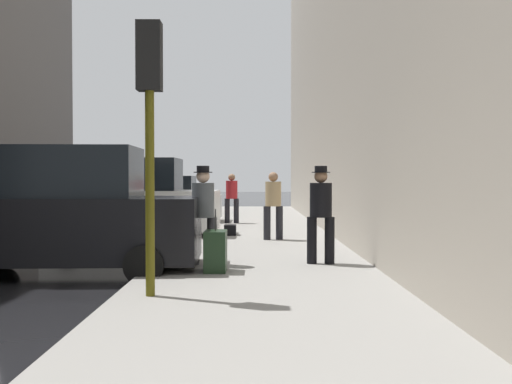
{
  "coord_description": "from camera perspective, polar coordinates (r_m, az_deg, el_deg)",
  "views": [
    {
      "loc": [
        5.84,
        -11.43,
        1.7
      ],
      "look_at": [
        5.97,
        6.36,
        1.27
      ],
      "focal_mm": 40.0,
      "sensor_mm": 36.0,
      "label": 1
    }
  ],
  "objects": [
    {
      "name": "traffic_light",
      "position": [
        7.7,
        -10.59,
        9.24
      ],
      "size": [
        0.32,
        0.32,
        3.6
      ],
      "color": "#514C0F",
      "rests_on": "sidewalk"
    },
    {
      "name": "duffel_bag",
      "position": [
        15.61,
        -2.6,
        -3.82
      ],
      "size": [
        0.32,
        0.44,
        0.28
      ],
      "color": "black",
      "rests_on": "sidewalk"
    },
    {
      "name": "pedestrian_in_tan_coat",
      "position": [
        14.41,
        1.73,
        -1.0
      ],
      "size": [
        0.52,
        0.47,
        1.71
      ],
      "color": "black",
      "rests_on": "sidewalk"
    },
    {
      "name": "parked_black_suv",
      "position": [
        10.46,
        -18.22,
        -2.37
      ],
      "size": [
        4.65,
        2.16,
        2.25
      ],
      "color": "black",
      "rests_on": "ground_plane"
    },
    {
      "name": "sidewalk",
      "position": [
        11.55,
        0.37,
        -6.73
      ],
      "size": [
        4.0,
        40.0,
        0.15
      ],
      "primitive_type": "cube",
      "color": "gray",
      "rests_on": "ground_plane"
    },
    {
      "name": "fire_hydrant",
      "position": [
        18.33,
        -4.78,
        -2.4
      ],
      "size": [
        0.42,
        0.22,
        0.7
      ],
      "color": "red",
      "rests_on": "sidewalk"
    },
    {
      "name": "pedestrian_with_beanie",
      "position": [
        10.29,
        -5.32,
        -1.78
      ],
      "size": [
        0.53,
        0.47,
        1.78
      ],
      "color": "#333338",
      "rests_on": "sidewalk"
    },
    {
      "name": "pedestrian_with_fedora",
      "position": [
        10.4,
        6.5,
        -1.75
      ],
      "size": [
        0.52,
        0.44,
        1.78
      ],
      "color": "black",
      "rests_on": "sidewalk"
    },
    {
      "name": "parked_white_van",
      "position": [
        16.03,
        -11.92,
        -1.05
      ],
      "size": [
        4.65,
        2.16,
        2.25
      ],
      "color": "silver",
      "rests_on": "ground_plane"
    },
    {
      "name": "pedestrian_in_red_jacket",
      "position": [
        19.75,
        -2.44,
        -0.36
      ],
      "size": [
        0.52,
        0.45,
        1.71
      ],
      "color": "black",
      "rests_on": "sidewalk"
    },
    {
      "name": "parked_silver_sedan",
      "position": [
        20.88,
        -9.22,
        -0.98
      ],
      "size": [
        4.23,
        2.12,
        1.79
      ],
      "color": "#B7BABF",
      "rests_on": "ground_plane"
    },
    {
      "name": "rolling_suitcase",
      "position": [
        9.56,
        -4.07,
        -5.91
      ],
      "size": [
        0.37,
        0.57,
        1.04
      ],
      "color": "black",
      "rests_on": "sidewalk"
    }
  ]
}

